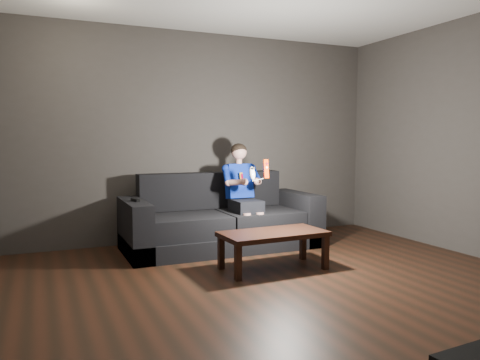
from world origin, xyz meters
name	(u,v)px	position (x,y,z in m)	size (l,w,h in m)	color
floor	(297,294)	(0.00, 0.00, 0.00)	(5.00, 5.00, 0.00)	black
back_wall	(201,137)	(0.00, 2.50, 1.35)	(5.00, 0.04, 2.70)	#3A3532
sofa	(221,224)	(0.04, 1.88, 0.29)	(2.32, 1.00, 0.90)	black
child	(243,186)	(0.30, 1.82, 0.76)	(0.47, 0.58, 1.16)	black
wii_remote_red	(266,169)	(0.39, 1.37, 0.98)	(0.06, 0.09, 0.22)	#CB3001
nunchuk_white	(252,173)	(0.22, 1.37, 0.94)	(0.07, 0.10, 0.17)	white
wii_remote_black	(135,200)	(-1.01, 1.80, 0.65)	(0.07, 0.16, 0.03)	black
coffee_table	(273,237)	(0.18, 0.78, 0.33)	(1.08, 0.57, 0.39)	black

